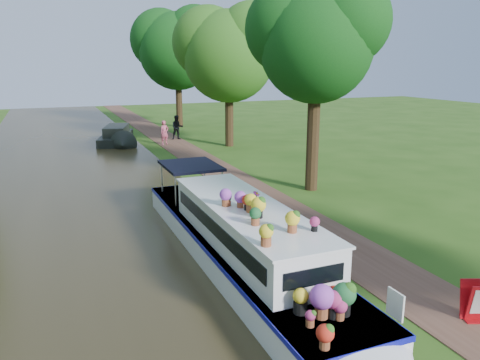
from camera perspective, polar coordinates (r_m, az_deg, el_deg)
name	(u,v)px	position (r m, az deg, el deg)	size (l,w,h in m)	color
ground	(263,220)	(17.07, 2.81, -4.89)	(100.00, 100.00, 0.00)	#274B12
canal_water	(91,243)	(15.63, -17.70, -7.36)	(10.00, 100.00, 0.02)	#2E2714
towpath	(292,216)	(17.58, 6.36, -4.33)	(2.20, 100.00, 0.03)	brown
plant_boat	(246,242)	(12.73, 0.77, -7.54)	(2.29, 13.52, 2.26)	white
tree_near_overhang	(316,37)	(20.67, 9.21, 16.85)	(5.52, 5.28, 8.99)	black
tree_near_mid	(228,49)	(31.79, -1.45, 15.70)	(6.90, 6.60, 9.40)	black
tree_near_far	(177,45)	(42.14, -7.71, 16.02)	(7.59, 7.26, 10.30)	black
second_boat	(117,136)	(34.47, -14.80, 5.21)	(3.29, 6.69, 1.23)	black
sandwich_board	(477,303)	(11.80, 26.93, -13.23)	(0.61, 0.63, 0.89)	#AE0C12
pedestrian_pink	(165,133)	(32.93, -9.18, 5.73)	(0.60, 0.40, 1.66)	#C04F78
pedestrian_dark	(177,127)	(34.95, -7.65, 6.36)	(0.87, 0.67, 1.78)	black
verge_plant	(228,191)	(20.06, -1.49, -1.36)	(0.37, 0.32, 0.41)	#287021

